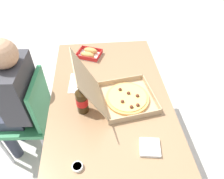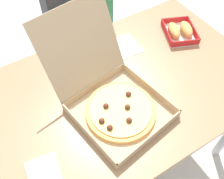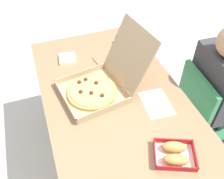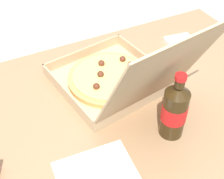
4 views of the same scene
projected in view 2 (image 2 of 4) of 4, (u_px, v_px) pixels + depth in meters
ground_plane at (114, 158)px, 1.75m from camera, size 10.00×10.00×0.00m
dining_table at (114, 101)px, 1.21m from camera, size 1.36×0.80×0.75m
chair at (80, 42)px, 1.74m from camera, size 0.43×0.43×0.83m
diner_person at (73, 12)px, 1.60m from camera, size 0.37×0.42×1.15m
pizza_box_open at (113, 99)px, 1.06m from camera, size 0.42×0.54×0.36m
bread_side_box at (180, 31)px, 1.35m from camera, size 0.21×0.23×0.06m
cola_bottle at (72, 59)px, 1.13m from camera, size 0.07×0.07×0.22m
paper_menu at (119, 49)px, 1.30m from camera, size 0.22×0.16×0.00m
napkin_pile at (44, 172)px, 0.92m from camera, size 0.12×0.12×0.02m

